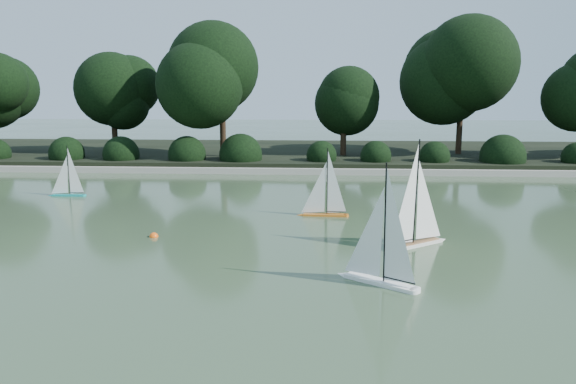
{
  "coord_description": "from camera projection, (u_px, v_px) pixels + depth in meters",
  "views": [
    {
      "loc": [
        0.26,
        -7.56,
        2.48
      ],
      "look_at": [
        -0.32,
        2.16,
        0.7
      ],
      "focal_mm": 35.0,
      "sensor_mm": 36.0,
      "label": 1
    }
  ],
  "objects": [
    {
      "name": "sailboat_orange",
      "position": [
        321.0,
        205.0,
        11.15
      ],
      "size": [
        1.06,
        0.23,
        1.45
      ],
      "color": "orange",
      "rests_on": "ground"
    },
    {
      "name": "sailboat_white_b",
      "position": [
        420.0,
        228.0,
        9.05
      ],
      "size": [
        1.17,
        0.95,
        1.84
      ],
      "color": "white",
      "rests_on": "ground"
    },
    {
      "name": "sailboat_white_a",
      "position": [
        374.0,
        263.0,
        7.27
      ],
      "size": [
        1.09,
        0.85,
        1.69
      ],
      "color": "white",
      "rests_on": "ground"
    },
    {
      "name": "tree_line",
      "position": [
        351.0,
        85.0,
        18.57
      ],
      "size": [
        26.31,
        3.93,
        4.39
      ],
      "color": "black",
      "rests_on": "ground"
    },
    {
      "name": "shrub_hedge",
      "position": [
        313.0,
        156.0,
        17.53
      ],
      "size": [
        29.1,
        1.1,
        1.1
      ],
      "color": "black",
      "rests_on": "ground"
    },
    {
      "name": "pond_coping",
      "position": [
        312.0,
        171.0,
        16.71
      ],
      "size": [
        40.0,
        0.35,
        0.18
      ],
      "primitive_type": "cube",
      "color": "gray",
      "rests_on": "ground"
    },
    {
      "name": "ground",
      "position": [
        301.0,
        269.0,
        7.89
      ],
      "size": [
        80.0,
        80.0,
        0.0
      ],
      "primitive_type": "plane",
      "color": "#304227",
      "rests_on": "ground"
    },
    {
      "name": "far_bank",
      "position": [
        314.0,
        154.0,
        20.63
      ],
      "size": [
        40.0,
        8.0,
        0.3
      ],
      "primitive_type": "cube",
      "color": "black",
      "rests_on": "ground"
    },
    {
      "name": "sailboat_teal",
      "position": [
        65.0,
        188.0,
        13.26
      ],
      "size": [
        0.93,
        0.16,
        1.27
      ],
      "color": "teal",
      "rests_on": "ground"
    },
    {
      "name": "race_buoy",
      "position": [
        154.0,
        237.0,
        9.59
      ],
      "size": [
        0.15,
        0.15,
        0.15
      ],
      "primitive_type": "sphere",
      "color": "#FF5A0D",
      "rests_on": "ground"
    }
  ]
}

